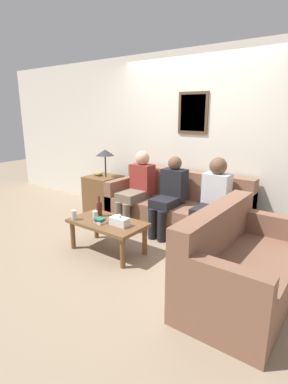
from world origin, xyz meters
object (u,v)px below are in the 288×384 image
object	(u,v)px
couch_main	(177,210)
drinking_glass	(95,215)
person_middle	(170,193)
teddy_bear	(188,264)
coffee_table	(108,226)
couch_side	(240,268)
wine_bottle	(99,208)
person_right	(212,199)
person_left	(137,186)

from	to	relation	value
couch_main	drinking_glass	world-z (taller)	couch_main
person_middle	teddy_bear	xyz separation A→B (m)	(0.79, -0.86, -0.48)
couch_main	coffee_table	xyz separation A→B (m)	(-0.31, -1.15, 0.04)
couch_side	drinking_glass	distance (m)	1.86
coffee_table	teddy_bear	size ratio (longest dim) A/B	3.31
wine_bottle	drinking_glass	bearing A→B (deg)	-72.73
coffee_table	couch_side	bearing A→B (deg)	0.66
person_right	couch_side	bearing A→B (deg)	-52.55
person_middle	person_right	distance (m)	0.65
couch_side	coffee_table	size ratio (longest dim) A/B	1.51
wine_bottle	couch_side	bearing A→B (deg)	-1.92
couch_side	drinking_glass	bearing A→B (deg)	91.35
couch_main	person_middle	bearing A→B (deg)	-93.54
couch_side	wine_bottle	distance (m)	1.90
person_left	teddy_bear	distance (m)	1.69
person_right	person_left	bearing A→B (deg)	179.78
couch_main	person_left	distance (m)	0.70
couch_main	coffee_table	bearing A→B (deg)	-105.09
person_right	teddy_bear	bearing A→B (deg)	-80.64
couch_main	teddy_bear	xyz separation A→B (m)	(0.78, -1.05, -0.18)
drinking_glass	person_right	size ratio (longest dim) A/B	0.09
person_middle	teddy_bear	size ratio (longest dim) A/B	3.81
couch_main	person_left	bearing A→B (deg)	-161.94
person_middle	couch_main	bearing A→B (deg)	86.46
couch_main	couch_side	xyz separation A→B (m)	(1.36, -1.14, 0.00)
coffee_table	person_middle	bearing A→B (deg)	72.75
person_right	person_middle	bearing A→B (deg)	179.30
teddy_bear	wine_bottle	bearing A→B (deg)	-179.07
couch_main	person_right	size ratio (longest dim) A/B	1.81
person_left	coffee_table	bearing A→B (deg)	-73.69
couch_side	coffee_table	bearing A→B (deg)	90.66
couch_side	person_left	bearing A→B (deg)	64.20
drinking_glass	person_middle	bearing A→B (deg)	63.83
couch_main	wine_bottle	distance (m)	1.21
person_left	person_middle	xyz separation A→B (m)	(0.58, 0.00, -0.02)
couch_side	person_left	world-z (taller)	person_left
drinking_glass	teddy_bear	bearing A→B (deg)	5.73
couch_main	wine_bottle	world-z (taller)	couch_main
couch_main	person_right	distance (m)	0.74
coffee_table	drinking_glass	size ratio (longest dim) A/B	9.61
couch_main	person_left	size ratio (longest dim) A/B	1.84
drinking_glass	person_left	world-z (taller)	person_left
couch_side	person_right	size ratio (longest dim) A/B	1.26
couch_side	person_left	distance (m)	2.19
person_middle	teddy_bear	distance (m)	1.26
couch_main	coffee_table	world-z (taller)	couch_main
person_middle	person_right	bearing A→B (deg)	-0.70
wine_bottle	person_right	distance (m)	1.46
drinking_glass	person_left	size ratio (longest dim) A/B	0.09
wine_bottle	drinking_glass	distance (m)	0.12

